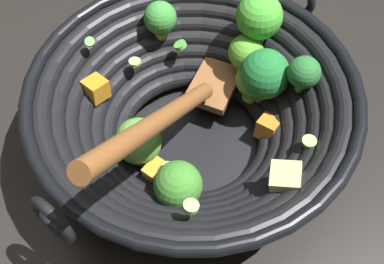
% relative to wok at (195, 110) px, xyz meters
% --- Properties ---
extents(ground_plane, '(4.00, 4.00, 0.00)m').
position_rel_wok_xyz_m(ground_plane, '(0.00, -0.00, -0.07)').
color(ground_plane, black).
extents(wok, '(0.38, 0.36, 0.24)m').
position_rel_wok_xyz_m(wok, '(0.00, 0.00, 0.00)').
color(wok, black).
rests_on(wok, ground).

